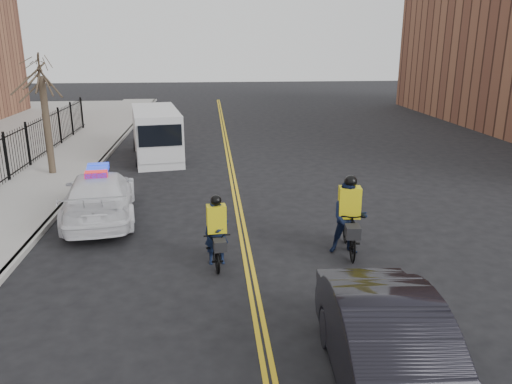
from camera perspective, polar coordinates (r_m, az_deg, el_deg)
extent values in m
plane|color=black|center=(12.53, -0.66, -9.21)|extent=(120.00, 120.00, 0.00)
cube|color=gold|center=(20.01, -2.77, 0.90)|extent=(0.10, 60.00, 0.01)
cube|color=gold|center=(20.02, -2.32, 0.91)|extent=(0.10, 60.00, 0.01)
cube|color=gray|center=(21.03, -23.41, 0.49)|extent=(3.00, 60.00, 0.15)
cube|color=gray|center=(20.61, -19.45, 0.61)|extent=(0.20, 60.00, 0.15)
cylinder|color=#392D21|center=(22.50, -22.76, 7.00)|extent=(0.28, 0.28, 4.00)
imported|color=white|center=(16.70, -17.43, -0.43)|extent=(2.86, 5.52, 1.53)
cube|color=#0C26CC|center=(16.47, -17.69, 2.38)|extent=(0.83, 1.48, 0.16)
imported|color=black|center=(8.48, 15.32, -17.53)|extent=(1.98, 4.98, 1.61)
cube|color=silver|center=(24.87, -11.32, 6.55)|extent=(2.93, 5.82, 2.37)
cube|color=silver|center=(22.53, -10.88, 4.99)|extent=(2.12, 1.14, 1.24)
cube|color=black|center=(22.01, -10.89, 6.35)|extent=(1.85, 0.40, 0.93)
cylinder|color=black|center=(23.38, -13.33, 3.71)|extent=(0.37, 0.75, 0.72)
cylinder|color=black|center=(23.50, -8.56, 4.04)|extent=(0.37, 0.75, 0.72)
cylinder|color=black|center=(26.60, -13.57, 5.26)|extent=(0.37, 0.75, 0.72)
cylinder|color=black|center=(26.71, -9.36, 5.55)|extent=(0.37, 0.75, 0.72)
imported|color=black|center=(12.90, -4.48, -6.08)|extent=(0.83, 1.93, 0.98)
imported|color=black|center=(12.76, -4.51, -4.62)|extent=(0.65, 0.46, 1.69)
cube|color=yellow|center=(12.63, -4.55, -3.06)|extent=(0.51, 0.37, 0.71)
sphere|color=black|center=(12.48, -4.60, -0.97)|extent=(0.28, 0.28, 0.28)
cube|color=black|center=(12.19, -4.15, -6.08)|extent=(0.34, 0.38, 0.26)
imported|color=black|center=(13.64, 10.46, -4.31)|extent=(0.87, 2.20, 1.29)
imported|color=black|center=(13.52, 10.54, -2.93)|extent=(1.06, 0.87, 1.99)
cube|color=yellow|center=(13.38, 10.64, -1.16)|extent=(0.61, 0.46, 0.84)
sphere|color=black|center=(13.22, 10.77, 1.18)|extent=(0.33, 0.33, 0.33)
cube|color=black|center=(12.84, 11.00, -4.49)|extent=(0.41, 0.45, 0.31)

